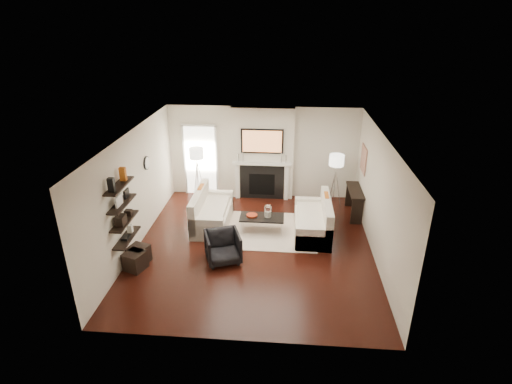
# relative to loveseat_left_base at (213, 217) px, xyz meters

# --- Properties ---
(room_envelope) EXTENTS (6.00, 6.00, 6.00)m
(room_envelope) POSITION_rel_loveseat_left_base_xyz_m (1.17, -1.01, 1.14)
(room_envelope) COLOR black
(room_envelope) RESTS_ON ground
(chimney_breast) EXTENTS (1.80, 0.25, 2.70)m
(chimney_breast) POSITION_rel_loveseat_left_base_xyz_m (1.17, 1.87, 1.14)
(chimney_breast) COLOR silver
(chimney_breast) RESTS_ON floor
(fireplace_surround) EXTENTS (1.30, 0.02, 1.04)m
(fireplace_surround) POSITION_rel_loveseat_left_base_xyz_m (1.17, 1.73, 0.31)
(fireplace_surround) COLOR black
(fireplace_surround) RESTS_ON floor
(firebox) EXTENTS (0.75, 0.02, 0.65)m
(firebox) POSITION_rel_loveseat_left_base_xyz_m (1.17, 1.73, 0.24)
(firebox) COLOR black
(firebox) RESTS_ON floor
(mantel_pilaster_l) EXTENTS (0.12, 0.08, 1.10)m
(mantel_pilaster_l) POSITION_rel_loveseat_left_base_xyz_m (0.45, 1.70, 0.34)
(mantel_pilaster_l) COLOR white
(mantel_pilaster_l) RESTS_ON floor
(mantel_pilaster_r) EXTENTS (0.12, 0.08, 1.10)m
(mantel_pilaster_r) POSITION_rel_loveseat_left_base_xyz_m (1.89, 1.70, 0.34)
(mantel_pilaster_r) COLOR white
(mantel_pilaster_r) RESTS_ON floor
(mantel_shelf) EXTENTS (1.70, 0.18, 0.07)m
(mantel_shelf) POSITION_rel_loveseat_left_base_xyz_m (1.17, 1.68, 0.91)
(mantel_shelf) COLOR white
(mantel_shelf) RESTS_ON chimney_breast
(tv_body) EXTENTS (1.20, 0.06, 0.70)m
(tv_body) POSITION_rel_loveseat_left_base_xyz_m (1.17, 1.71, 1.57)
(tv_body) COLOR black
(tv_body) RESTS_ON chimney_breast
(tv_screen) EXTENTS (1.10, 0.00, 0.62)m
(tv_screen) POSITION_rel_loveseat_left_base_xyz_m (1.17, 1.68, 1.57)
(tv_screen) COLOR #BF723F
(tv_screen) RESTS_ON tv_body
(candlestick_l_tall) EXTENTS (0.04, 0.04, 0.30)m
(candlestick_l_tall) POSITION_rel_loveseat_left_base_xyz_m (0.62, 1.69, 1.09)
(candlestick_l_tall) COLOR silver
(candlestick_l_tall) RESTS_ON mantel_shelf
(candlestick_l_short) EXTENTS (0.04, 0.04, 0.24)m
(candlestick_l_short) POSITION_rel_loveseat_left_base_xyz_m (0.49, 1.69, 1.06)
(candlestick_l_short) COLOR silver
(candlestick_l_short) RESTS_ON mantel_shelf
(candlestick_r_tall) EXTENTS (0.04, 0.04, 0.30)m
(candlestick_r_tall) POSITION_rel_loveseat_left_base_xyz_m (1.72, 1.69, 1.09)
(candlestick_r_tall) COLOR silver
(candlestick_r_tall) RESTS_ON mantel_shelf
(candlestick_r_short) EXTENTS (0.04, 0.04, 0.24)m
(candlestick_r_short) POSITION_rel_loveseat_left_base_xyz_m (1.85, 1.69, 1.06)
(candlestick_r_short) COLOR silver
(candlestick_r_short) RESTS_ON mantel_shelf
(hallway_panel) EXTENTS (0.90, 0.02, 2.10)m
(hallway_panel) POSITION_rel_loveseat_left_base_xyz_m (-0.68, 1.97, 0.84)
(hallway_panel) COLOR white
(hallway_panel) RESTS_ON floor
(door_trim_l) EXTENTS (0.06, 0.06, 2.16)m
(door_trim_l) POSITION_rel_loveseat_left_base_xyz_m (-1.16, 1.95, 0.84)
(door_trim_l) COLOR white
(door_trim_l) RESTS_ON floor
(door_trim_r) EXTENTS (0.06, 0.06, 2.16)m
(door_trim_r) POSITION_rel_loveseat_left_base_xyz_m (-0.20, 1.95, 0.84)
(door_trim_r) COLOR white
(door_trim_r) RESTS_ON floor
(door_trim_top) EXTENTS (1.02, 0.06, 0.06)m
(door_trim_top) POSITION_rel_loveseat_left_base_xyz_m (-0.68, 1.95, 1.92)
(door_trim_top) COLOR white
(door_trim_top) RESTS_ON wall_back
(rug) EXTENTS (2.60, 2.00, 0.01)m
(rug) POSITION_rel_loveseat_left_base_xyz_m (1.36, -0.21, -0.20)
(rug) COLOR beige
(rug) RESTS_ON floor
(loveseat_left_base) EXTENTS (0.85, 1.80, 0.42)m
(loveseat_left_base) POSITION_rel_loveseat_left_base_xyz_m (0.00, 0.00, 0.00)
(loveseat_left_base) COLOR silver
(loveseat_left_base) RESTS_ON floor
(loveseat_left_back) EXTENTS (0.18, 1.80, 0.80)m
(loveseat_left_back) POSITION_rel_loveseat_left_base_xyz_m (-0.33, 0.00, 0.32)
(loveseat_left_back) COLOR silver
(loveseat_left_back) RESTS_ON floor
(loveseat_left_arm_n) EXTENTS (0.85, 0.18, 0.60)m
(loveseat_left_arm_n) POSITION_rel_loveseat_left_base_xyz_m (0.00, -0.81, 0.09)
(loveseat_left_arm_n) COLOR silver
(loveseat_left_arm_n) RESTS_ON floor
(loveseat_left_arm_s) EXTENTS (0.85, 0.18, 0.60)m
(loveseat_left_arm_s) POSITION_rel_loveseat_left_base_xyz_m (0.00, 0.81, 0.09)
(loveseat_left_arm_s) COLOR silver
(loveseat_left_arm_s) RESTS_ON floor
(loveseat_left_cushion) EXTENTS (0.63, 1.44, 0.10)m
(loveseat_left_cushion) POSITION_rel_loveseat_left_base_xyz_m (0.05, 0.00, 0.26)
(loveseat_left_cushion) COLOR silver
(loveseat_left_cushion) RESTS_ON loveseat_left_base
(pillow_left_orange) EXTENTS (0.10, 0.42, 0.42)m
(pillow_left_orange) POSITION_rel_loveseat_left_base_xyz_m (-0.33, 0.30, 0.52)
(pillow_left_orange) COLOR #AE5515
(pillow_left_orange) RESTS_ON loveseat_left_cushion
(pillow_left_charcoal) EXTENTS (0.10, 0.40, 0.40)m
(pillow_left_charcoal) POSITION_rel_loveseat_left_base_xyz_m (-0.33, -0.30, 0.51)
(pillow_left_charcoal) COLOR black
(pillow_left_charcoal) RESTS_ON loveseat_left_cushion
(loveseat_right_base) EXTENTS (0.85, 1.80, 0.42)m
(loveseat_right_base) POSITION_rel_loveseat_left_base_xyz_m (2.56, -0.25, 0.00)
(loveseat_right_base) COLOR silver
(loveseat_right_base) RESTS_ON floor
(loveseat_right_back) EXTENTS (0.18, 1.80, 0.80)m
(loveseat_right_back) POSITION_rel_loveseat_left_base_xyz_m (2.90, -0.25, 0.32)
(loveseat_right_back) COLOR silver
(loveseat_right_back) RESTS_ON floor
(loveseat_right_arm_n) EXTENTS (0.85, 0.18, 0.60)m
(loveseat_right_arm_n) POSITION_rel_loveseat_left_base_xyz_m (2.56, -1.06, 0.09)
(loveseat_right_arm_n) COLOR silver
(loveseat_right_arm_n) RESTS_ON floor
(loveseat_right_arm_s) EXTENTS (0.85, 0.18, 0.60)m
(loveseat_right_arm_s) POSITION_rel_loveseat_left_base_xyz_m (2.56, 0.56, 0.09)
(loveseat_right_arm_s) COLOR silver
(loveseat_right_arm_s) RESTS_ON floor
(loveseat_right_cushion) EXTENTS (0.63, 1.44, 0.10)m
(loveseat_right_cushion) POSITION_rel_loveseat_left_base_xyz_m (2.51, -0.25, 0.26)
(loveseat_right_cushion) COLOR silver
(loveseat_right_cushion) RESTS_ON loveseat_right_base
(pillow_right_orange) EXTENTS (0.10, 0.42, 0.42)m
(pillow_right_orange) POSITION_rel_loveseat_left_base_xyz_m (2.90, 0.05, 0.52)
(pillow_right_orange) COLOR #AE5515
(pillow_right_orange) RESTS_ON loveseat_right_cushion
(pillow_right_charcoal) EXTENTS (0.10, 0.40, 0.40)m
(pillow_right_charcoal) POSITION_rel_loveseat_left_base_xyz_m (2.90, -0.55, 0.51)
(pillow_right_charcoal) COLOR black
(pillow_right_charcoal) RESTS_ON loveseat_right_cushion
(coffee_table) EXTENTS (1.10, 0.55, 0.04)m
(coffee_table) POSITION_rel_loveseat_left_base_xyz_m (1.30, -0.27, 0.19)
(coffee_table) COLOR black
(coffee_table) RESTS_ON floor
(coffee_leg_nw) EXTENTS (0.02, 0.02, 0.38)m
(coffee_leg_nw) POSITION_rel_loveseat_left_base_xyz_m (0.80, -0.49, -0.02)
(coffee_leg_nw) COLOR silver
(coffee_leg_nw) RESTS_ON floor
(coffee_leg_ne) EXTENTS (0.02, 0.02, 0.38)m
(coffee_leg_ne) POSITION_rel_loveseat_left_base_xyz_m (1.80, -0.49, -0.02)
(coffee_leg_ne) COLOR silver
(coffee_leg_ne) RESTS_ON floor
(coffee_leg_sw) EXTENTS (0.02, 0.02, 0.38)m
(coffee_leg_sw) POSITION_rel_loveseat_left_base_xyz_m (0.80, -0.05, -0.02)
(coffee_leg_sw) COLOR silver
(coffee_leg_sw) RESTS_ON floor
(coffee_leg_se) EXTENTS (0.02, 0.02, 0.38)m
(coffee_leg_se) POSITION_rel_loveseat_left_base_xyz_m (1.80, -0.05, -0.02)
(coffee_leg_se) COLOR silver
(coffee_leg_se) RESTS_ON floor
(hurricane_glass) EXTENTS (0.18, 0.18, 0.31)m
(hurricane_glass) POSITION_rel_loveseat_left_base_xyz_m (1.45, -0.27, 0.35)
(hurricane_glass) COLOR white
(hurricane_glass) RESTS_ON coffee_table
(hurricane_candle) EXTENTS (0.10, 0.10, 0.16)m
(hurricane_candle) POSITION_rel_loveseat_left_base_xyz_m (1.45, -0.27, 0.29)
(hurricane_candle) COLOR white
(hurricane_candle) RESTS_ON coffee_table
(copper_bowl) EXTENTS (0.27, 0.27, 0.05)m
(copper_bowl) POSITION_rel_loveseat_left_base_xyz_m (1.05, -0.27, 0.24)
(copper_bowl) COLOR #9F341A
(copper_bowl) RESTS_ON coffee_table
(armchair) EXTENTS (0.92, 0.89, 0.75)m
(armchair) POSITION_rel_loveseat_left_base_xyz_m (0.54, -1.64, 0.17)
(armchair) COLOR black
(armchair) RESTS_ON floor
(lamp_left_post) EXTENTS (0.02, 0.02, 1.20)m
(lamp_left_post) POSITION_rel_loveseat_left_base_xyz_m (-0.68, 1.47, 0.39)
(lamp_left_post) COLOR silver
(lamp_left_post) RESTS_ON floor
(lamp_left_shade) EXTENTS (0.40, 0.40, 0.30)m
(lamp_left_shade) POSITION_rel_loveseat_left_base_xyz_m (-0.68, 1.47, 1.24)
(lamp_left_shade) COLOR white
(lamp_left_shade) RESTS_ON lamp_left_post
(lamp_left_leg_a) EXTENTS (0.25, 0.02, 1.23)m
(lamp_left_leg_a) POSITION_rel_loveseat_left_base_xyz_m (-0.57, 1.47, 0.39)
(lamp_left_leg_a) COLOR silver
(lamp_left_leg_a) RESTS_ON floor
(lamp_left_leg_b) EXTENTS (0.14, 0.22, 1.23)m
(lamp_left_leg_b) POSITION_rel_loveseat_left_base_xyz_m (-0.74, 1.57, 0.39)
(lamp_left_leg_b) COLOR silver
(lamp_left_leg_b) RESTS_ON floor
(lamp_left_leg_c) EXTENTS (0.14, 0.22, 1.23)m
(lamp_left_leg_c) POSITION_rel_loveseat_left_base_xyz_m (-0.74, 1.38, 0.39)
(lamp_left_leg_c) COLOR silver
(lamp_left_leg_c) RESTS_ON floor
(lamp_right_post) EXTENTS (0.02, 0.02, 1.20)m
(lamp_right_post) POSITION_rel_loveseat_left_base_xyz_m (3.22, 1.21, 0.39)
(lamp_right_post) COLOR silver
(lamp_right_post) RESTS_ON floor
(lamp_right_shade) EXTENTS (0.40, 0.40, 0.30)m
(lamp_right_shade) POSITION_rel_loveseat_left_base_xyz_m (3.22, 1.21, 1.24)
(lamp_right_shade) COLOR white
(lamp_right_shade) RESTS_ON lamp_right_post
(lamp_right_leg_a) EXTENTS (0.25, 0.02, 1.23)m
(lamp_right_leg_a) POSITION_rel_loveseat_left_base_xyz_m (3.33, 1.21, 0.39)
(lamp_right_leg_a) COLOR silver
(lamp_right_leg_a) RESTS_ON floor
(lamp_right_leg_b) EXTENTS (0.14, 0.22, 1.23)m
(lamp_right_leg_b) POSITION_rel_loveseat_left_base_xyz_m (3.16, 1.30, 0.39)
(lamp_right_leg_b) COLOR silver
(lamp_right_leg_b) RESTS_ON floor
(lamp_right_leg_c) EXTENTS (0.14, 0.22, 1.23)m
(lamp_right_leg_c) POSITION_rel_loveseat_left_base_xyz_m (3.16, 1.11, 0.39)
(lamp_right_leg_c) COLOR silver
(lamp_right_leg_c) RESTS_ON floor
(console_top) EXTENTS (0.35, 1.20, 0.04)m
(console_top) POSITION_rel_loveseat_left_base_xyz_m (3.74, 0.87, 0.52)
(console_top) COLOR black
(console_top) RESTS_ON floor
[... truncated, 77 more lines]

